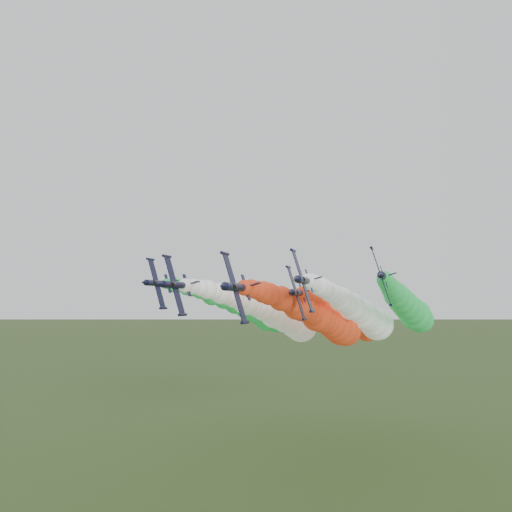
# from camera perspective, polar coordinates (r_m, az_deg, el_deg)

# --- Properties ---
(jet_lead) EXTENTS (13.94, 77.34, 19.34)m
(jet_lead) POSITION_cam_1_polar(r_m,az_deg,el_deg) (119.66, 7.77, -7.20)
(jet_lead) COLOR black
(jet_lead) RESTS_ON ground
(jet_inner_left) EXTENTS (14.66, 78.06, 20.06)m
(jet_inner_left) POSITION_cam_1_polar(r_m,az_deg,el_deg) (132.38, 2.55, -6.83)
(jet_inner_left) COLOR black
(jet_inner_left) RESTS_ON ground
(jet_inner_right) EXTENTS (14.61, 78.01, 20.00)m
(jet_inner_right) POSITION_cam_1_polar(r_m,az_deg,el_deg) (132.05, 12.00, -6.46)
(jet_inner_right) COLOR black
(jet_inner_right) RESTS_ON ground
(jet_outer_left) EXTENTS (13.82, 77.22, 19.22)m
(jet_outer_left) POSITION_cam_1_polar(r_m,az_deg,el_deg) (147.68, -0.33, -6.25)
(jet_outer_left) COLOR black
(jet_outer_left) RESTS_ON ground
(jet_outer_right) EXTENTS (13.77, 77.17, 19.17)m
(jet_outer_right) POSITION_cam_1_polar(r_m,az_deg,el_deg) (138.89, 17.04, -5.68)
(jet_outer_right) COLOR black
(jet_outer_right) RESTS_ON ground
(jet_trail) EXTENTS (14.19, 77.59, 19.59)m
(jet_trail) POSITION_cam_1_polar(r_m,az_deg,el_deg) (143.75, 10.74, -6.94)
(jet_trail) COLOR black
(jet_trail) RESTS_ON ground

